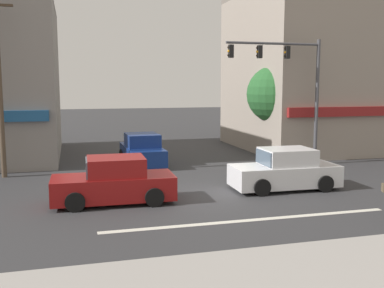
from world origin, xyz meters
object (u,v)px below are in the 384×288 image
street_tree (275,94)px  sedan_crossing_center (114,182)px  sedan_approaching_near (285,171)px  sedan_crossing_leftbound (142,151)px  traffic_light_mast (294,79)px

street_tree → sedan_crossing_center: size_ratio=1.23×
sedan_crossing_center → street_tree: bearing=38.9°
sedan_approaching_near → sedan_crossing_leftbound: same height
sedan_approaching_near → sedan_crossing_leftbound: bearing=123.9°
traffic_light_mast → sedan_approaching_near: bearing=-120.3°
sedan_crossing_center → sedan_approaching_near: bearing=2.9°
street_tree → sedan_approaching_near: 8.55m
street_tree → sedan_approaching_near: size_ratio=1.23×
sedan_crossing_leftbound → sedan_approaching_near: bearing=-56.1°
sedan_crossing_center → sedan_crossing_leftbound: 7.31m
traffic_light_mast → sedan_crossing_leftbound: 8.29m
sedan_approaching_near → sedan_crossing_center: 6.57m
sedan_crossing_center → sedan_crossing_leftbound: size_ratio=1.00×
street_tree → traffic_light_mast: bearing=-98.7°
street_tree → sedan_crossing_leftbound: street_tree is taller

